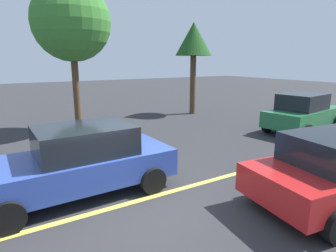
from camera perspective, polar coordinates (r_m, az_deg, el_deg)
ground_plane at (r=6.63m, az=-6.73°, el=-14.95°), size 80.00×80.00×0.00m
lane_marking_centre at (r=8.21m, az=12.92°, el=-9.49°), size 28.00×0.16×0.01m
car_blue_approaching at (r=6.98m, az=-17.49°, el=-6.70°), size 4.50×2.13×1.63m
car_green_behind_van at (r=14.02m, az=25.52°, el=2.46°), size 4.40×2.43×1.69m
tree_left_verge at (r=13.24m, az=-18.87°, el=19.11°), size 3.28×3.28×6.32m
tree_centre_verge at (r=16.90m, az=5.18°, el=16.68°), size 2.08×2.08×5.24m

